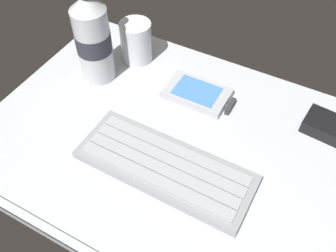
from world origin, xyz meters
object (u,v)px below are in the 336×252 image
Objects in this scene: water_bottle at (93,38)px; keyboard at (165,166)px; juice_cup at (136,43)px; charger_block at (325,125)px; handheld_device at (200,95)px.

keyboard is at bearing -31.20° from water_bottle.
water_bottle reaches higher than juice_cup.
charger_block reaches higher than keyboard.
water_bottle is at bearing 148.80° from keyboard.
keyboard is 29.23cm from charger_block.
keyboard is 2.27× the size of handheld_device.
charger_block is at bearing -1.82° from juice_cup.
juice_cup reaches higher than keyboard.
water_bottle is (-22.64, 13.72, 8.20)cm from keyboard.
juice_cup is at bearing 165.36° from handheld_device.
juice_cup is 1.21× the size of charger_block.
keyboard is 1.40× the size of water_bottle.
juice_cup is 0.41× the size of water_bottle.
water_bottle is 2.97× the size of charger_block.
handheld_device is at bearing -172.25° from charger_block.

